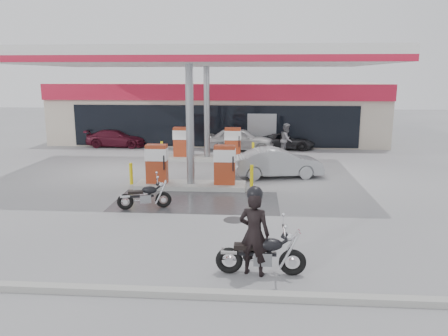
% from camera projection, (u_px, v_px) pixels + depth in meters
% --- Properties ---
extents(ground, '(90.00, 90.00, 0.00)m').
position_uv_depth(ground, '(183.00, 201.00, 16.08)').
color(ground, gray).
rests_on(ground, ground).
extents(wet_patch, '(6.00, 3.00, 0.00)m').
position_uv_depth(wet_patch, '(196.00, 201.00, 16.04)').
color(wet_patch, '#4C4C4F').
rests_on(wet_patch, ground).
extents(drain_cover, '(0.70, 0.70, 0.01)m').
position_uv_depth(drain_cover, '(234.00, 220.00, 13.99)').
color(drain_cover, '#38383A').
rests_on(drain_cover, ground).
extents(kerb, '(28.00, 0.25, 0.15)m').
position_uv_depth(kerb, '(128.00, 291.00, 9.24)').
color(kerb, gray).
rests_on(kerb, ground).
extents(store_building, '(22.00, 8.22, 4.00)m').
position_uv_depth(store_building, '(219.00, 111.00, 31.20)').
color(store_building, beige).
rests_on(store_building, ground).
extents(canopy, '(16.00, 10.02, 5.51)m').
position_uv_depth(canopy, '(199.00, 59.00, 19.85)').
color(canopy, silver).
rests_on(canopy, ground).
extents(pump_island_near, '(5.14, 1.30, 1.78)m').
position_uv_depth(pump_island_near, '(191.00, 171.00, 17.88)').
color(pump_island_near, '#9E9E99').
rests_on(pump_island_near, ground).
extents(pump_island_far, '(5.14, 1.30, 1.78)m').
position_uv_depth(pump_island_far, '(207.00, 147.00, 23.73)').
color(pump_island_far, '#9E9E99').
rests_on(pump_island_far, ground).
extents(main_motorcycle, '(2.11, 0.81, 1.08)m').
position_uv_depth(main_motorcycle, '(262.00, 255.00, 10.09)').
color(main_motorcycle, black).
rests_on(main_motorcycle, ground).
extents(biker_main, '(0.83, 0.66, 1.99)m').
position_uv_depth(biker_main, '(254.00, 234.00, 10.00)').
color(biker_main, black).
rests_on(biker_main, ground).
extents(parked_motorcycle, '(1.84, 0.79, 0.96)m').
position_uv_depth(parked_motorcycle, '(145.00, 197.00, 15.11)').
color(parked_motorcycle, black).
rests_on(parked_motorcycle, ground).
extents(sedan_white, '(4.18, 1.82, 1.40)m').
position_uv_depth(sedan_white, '(240.00, 139.00, 26.74)').
color(sedan_white, silver).
rests_on(sedan_white, ground).
extents(attendant, '(0.93, 1.07, 1.86)m').
position_uv_depth(attendant, '(286.00, 140.00, 24.95)').
color(attendant, slate).
rests_on(attendant, ground).
extents(hatchback_silver, '(4.17, 2.12, 1.31)m').
position_uv_depth(hatchback_silver, '(278.00, 163.00, 19.77)').
color(hatchback_silver, '#95989C').
rests_on(hatchback_silver, ground).
extents(parked_car_left, '(3.89, 1.68, 1.12)m').
position_uv_depth(parked_car_left, '(117.00, 138.00, 28.13)').
color(parked_car_left, '#4A101F').
rests_on(parked_car_left, ground).
extents(parked_car_right, '(3.78, 2.04, 1.01)m').
position_uv_depth(parked_car_right, '(286.00, 141.00, 27.35)').
color(parked_car_right, '#232326').
rests_on(parked_car_right, ground).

